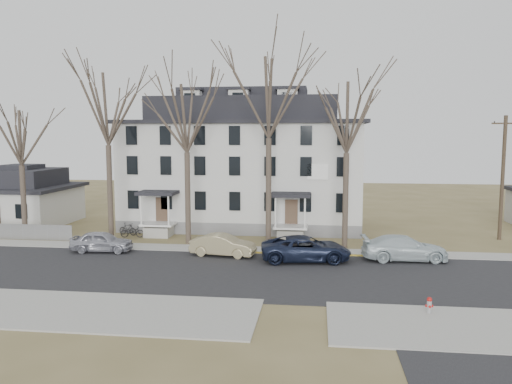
# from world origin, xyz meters

# --- Properties ---
(ground) EXTENTS (120.00, 120.00, 0.00)m
(ground) POSITION_xyz_m (0.00, 0.00, 0.00)
(ground) COLOR olive
(ground) RESTS_ON ground
(main_road) EXTENTS (120.00, 10.00, 0.04)m
(main_road) POSITION_xyz_m (0.00, 2.00, 0.00)
(main_road) COLOR #27272A
(main_road) RESTS_ON ground
(far_sidewalk) EXTENTS (120.00, 2.00, 0.08)m
(far_sidewalk) POSITION_xyz_m (0.00, 8.00, 0.00)
(far_sidewalk) COLOR #A09F97
(far_sidewalk) RESTS_ON ground
(near_sidewalk_right) EXTENTS (14.00, 5.00, 0.08)m
(near_sidewalk_right) POSITION_xyz_m (12.00, -5.00, 0.00)
(near_sidewalk_right) COLOR #A09F97
(near_sidewalk_right) RESTS_ON ground
(near_sidewalk_left) EXTENTS (20.00, 5.00, 0.08)m
(near_sidewalk_left) POSITION_xyz_m (-8.00, -5.00, 0.00)
(near_sidewalk_left) COLOR #A09F97
(near_sidewalk_left) RESTS_ON ground
(yellow_curb) EXTENTS (14.00, 0.25, 0.06)m
(yellow_curb) POSITION_xyz_m (5.00, 7.10, 0.00)
(yellow_curb) COLOR gold
(yellow_curb) RESTS_ON ground
(boarding_house) EXTENTS (20.80, 12.36, 12.05)m
(boarding_house) POSITION_xyz_m (-2.00, 17.95, 5.38)
(boarding_house) COLOR slate
(boarding_house) RESTS_ON ground
(small_house) EXTENTS (8.70, 8.70, 5.00)m
(small_house) POSITION_xyz_m (-22.00, 16.00, 2.25)
(small_house) COLOR beige
(small_house) RESTS_ON ground
(tree_far_left) EXTENTS (8.40, 8.40, 13.72)m
(tree_far_left) POSITION_xyz_m (-11.00, 9.80, 10.34)
(tree_far_left) COLOR #473B31
(tree_far_left) RESTS_ON ground
(tree_mid_left) EXTENTS (7.80, 7.80, 12.74)m
(tree_mid_left) POSITION_xyz_m (-5.00, 9.80, 9.60)
(tree_mid_left) COLOR #473B31
(tree_mid_left) RESTS_ON ground
(tree_center) EXTENTS (9.00, 9.00, 14.70)m
(tree_center) POSITION_xyz_m (1.00, 9.80, 11.08)
(tree_center) COLOR #473B31
(tree_center) RESTS_ON ground
(tree_mid_right) EXTENTS (7.80, 7.80, 12.74)m
(tree_mid_right) POSITION_xyz_m (6.50, 9.80, 9.60)
(tree_mid_right) COLOR #473B31
(tree_mid_right) RESTS_ON ground
(tree_bungalow) EXTENTS (6.60, 6.60, 10.78)m
(tree_bungalow) POSITION_xyz_m (-18.00, 9.80, 8.12)
(tree_bungalow) COLOR #473B31
(tree_bungalow) RESTS_ON ground
(utility_pole_far) EXTENTS (2.00, 0.28, 9.50)m
(utility_pole_far) POSITION_xyz_m (18.50, 14.00, 4.90)
(utility_pole_far) COLOR #3D3023
(utility_pole_far) RESTS_ON ground
(car_silver) EXTENTS (4.29, 1.97, 1.43)m
(car_silver) POSITION_xyz_m (-10.16, 6.25, 0.71)
(car_silver) COLOR #A9AAB5
(car_silver) RESTS_ON ground
(car_tan) EXTENTS (4.49, 2.09, 1.42)m
(car_tan) POSITION_xyz_m (-1.67, 6.15, 0.71)
(car_tan) COLOR tan
(car_tan) RESTS_ON ground
(car_navy) EXTENTS (5.98, 3.31, 1.58)m
(car_navy) POSITION_xyz_m (3.83, 5.44, 0.79)
(car_navy) COLOR #171E35
(car_navy) RESTS_ON ground
(car_white) EXTENTS (5.56, 2.61, 1.57)m
(car_white) POSITION_xyz_m (10.10, 6.41, 0.78)
(car_white) COLOR silver
(car_white) RESTS_ON ground
(bicycle_left) EXTENTS (1.88, 0.91, 0.95)m
(bicycle_left) POSITION_xyz_m (-9.86, 11.12, 0.47)
(bicycle_left) COLOR black
(bicycle_left) RESTS_ON ground
(bicycle_right) EXTENTS (1.72, 0.94, 0.99)m
(bicycle_right) POSITION_xyz_m (-10.55, 11.96, 0.50)
(bicycle_right) COLOR black
(bicycle_right) RESTS_ON ground
(fire_hydrant) EXTENTS (0.33, 0.31, 0.80)m
(fire_hydrant) POSITION_xyz_m (9.55, -3.43, 0.40)
(fire_hydrant) COLOR #B7B7BA
(fire_hydrant) RESTS_ON ground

